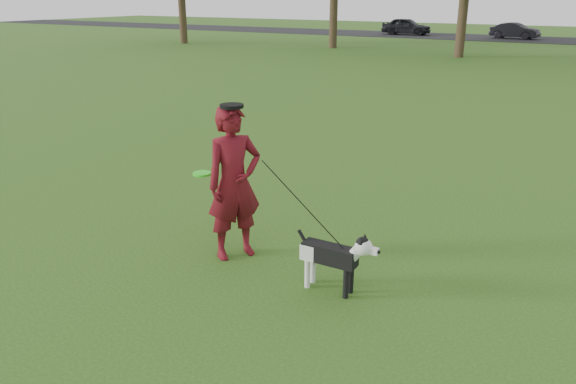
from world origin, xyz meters
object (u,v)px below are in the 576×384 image
Objects in this scene: man at (234,183)px; car_mid at (515,31)px; dog at (336,254)px; car_left at (406,26)px.

car_mid is at bearing 36.33° from man.
man is at bearing 171.54° from dog.
car_left is at bearing 47.76° from man.
man is 1.94× the size of dog.
car_mid is at bearing -91.68° from car_left.
car_mid is at bearing 96.53° from dog.
car_left is at bearing 107.74° from dog.
car_left is 8.18m from car_mid.
dog is 41.80m from car_left.
car_mid is (8.18, 0.00, -0.09)m from car_left.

